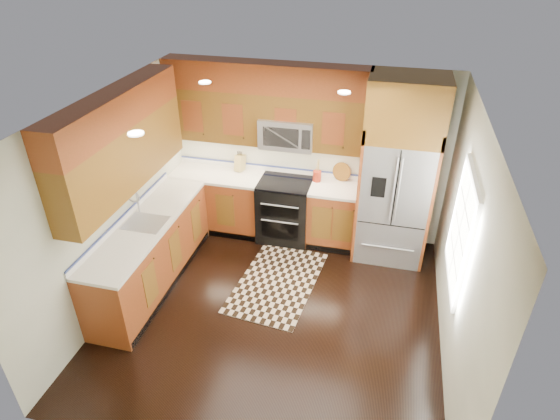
% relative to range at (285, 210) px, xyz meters
% --- Properties ---
extents(ground, '(4.00, 4.00, 0.00)m').
position_rel_range_xyz_m(ground, '(0.25, -1.67, -0.47)').
color(ground, black).
rests_on(ground, ground).
extents(wall_back, '(4.00, 0.02, 2.60)m').
position_rel_range_xyz_m(wall_back, '(0.25, 0.33, 0.83)').
color(wall_back, silver).
rests_on(wall_back, ground).
extents(wall_left, '(0.02, 4.00, 2.60)m').
position_rel_range_xyz_m(wall_left, '(-1.75, -1.67, 0.83)').
color(wall_left, silver).
rests_on(wall_left, ground).
extents(wall_right, '(0.02, 4.00, 2.60)m').
position_rel_range_xyz_m(wall_right, '(2.25, -1.67, 0.83)').
color(wall_right, silver).
rests_on(wall_right, ground).
extents(window, '(0.04, 1.10, 1.30)m').
position_rel_range_xyz_m(window, '(2.23, -1.47, 0.93)').
color(window, white).
rests_on(window, ground).
extents(base_cabinets, '(2.85, 3.00, 0.90)m').
position_rel_range_xyz_m(base_cabinets, '(-0.98, -0.77, -0.02)').
color(base_cabinets, brown).
rests_on(base_cabinets, ground).
extents(countertop, '(2.86, 3.01, 0.04)m').
position_rel_range_xyz_m(countertop, '(-0.84, -0.65, 0.45)').
color(countertop, silver).
rests_on(countertop, base_cabinets).
extents(upper_cabinets, '(2.85, 3.00, 1.15)m').
position_rel_range_xyz_m(upper_cabinets, '(-0.90, -0.58, 1.56)').
color(upper_cabinets, brown).
rests_on(upper_cabinets, ground).
extents(range, '(0.76, 0.67, 0.95)m').
position_rel_range_xyz_m(range, '(0.00, 0.00, 0.00)').
color(range, black).
rests_on(range, ground).
extents(microwave, '(0.76, 0.40, 0.42)m').
position_rel_range_xyz_m(microwave, '(-0.00, 0.13, 1.19)').
color(microwave, '#B2B2B7').
rests_on(microwave, ground).
extents(refrigerator, '(0.98, 0.75, 2.60)m').
position_rel_range_xyz_m(refrigerator, '(1.55, -0.04, 0.83)').
color(refrigerator, '#B2B2B7').
rests_on(refrigerator, ground).
extents(sink_faucet, '(0.54, 0.44, 0.37)m').
position_rel_range_xyz_m(sink_faucet, '(-1.48, -1.44, 0.52)').
color(sink_faucet, '#B2B2B7').
rests_on(sink_faucet, countertop).
extents(rug, '(1.14, 1.72, 0.01)m').
position_rel_range_xyz_m(rug, '(0.16, -1.10, -0.46)').
color(rug, black).
rests_on(rug, ground).
extents(knife_block, '(0.14, 0.18, 0.31)m').
position_rel_range_xyz_m(knife_block, '(-0.75, 0.23, 0.60)').
color(knife_block, '#A38F4F').
rests_on(knife_block, countertop).
extents(utensil_crock, '(0.16, 0.16, 0.34)m').
position_rel_range_xyz_m(utensil_crock, '(0.44, 0.16, 0.59)').
color(utensil_crock, maroon).
rests_on(utensil_crock, countertop).
extents(cutting_board, '(0.35, 0.35, 0.02)m').
position_rel_range_xyz_m(cutting_board, '(0.78, 0.27, 0.48)').
color(cutting_board, brown).
rests_on(cutting_board, countertop).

